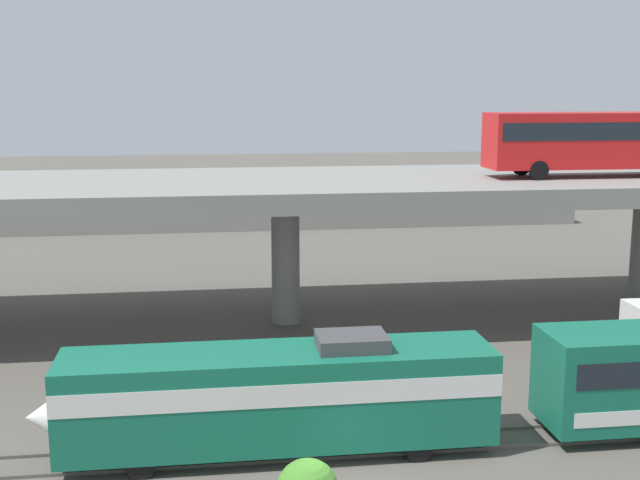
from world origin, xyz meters
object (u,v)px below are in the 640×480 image
parked_car_2 (1,201)px  parked_car_3 (245,193)px  transit_bus_on_overpass (598,138)px  parked_car_0 (237,197)px  train_locomotive (257,394)px  parked_car_1 (317,190)px

parked_car_2 → parked_car_3: bearing=-172.8°
transit_bus_on_overpass → parked_car_2: (-38.82, 33.90, -7.37)m
parked_car_0 → parked_car_2: same height
train_locomotive → transit_bus_on_overpass: transit_bus_on_overpass is taller
train_locomotive → parked_car_3: bearing=-92.1°
transit_bus_on_overpass → train_locomotive: bearing=37.8°
transit_bus_on_overpass → parked_car_2: size_ratio=2.97×
transit_bus_on_overpass → parked_car_1: 40.22m
parked_car_0 → parked_car_1: (7.94, 4.51, 0.00)m
train_locomotive → parked_car_1: train_locomotive is taller
parked_car_0 → parked_car_3: size_ratio=1.05×
parked_car_0 → parked_car_2: 20.86m
train_locomotive → parked_car_1: (9.06, 53.02, 0.27)m
train_locomotive → parked_car_3: size_ratio=3.79×
parked_car_2 → transit_bus_on_overpass: bearing=138.9°
train_locomotive → parked_car_3: train_locomotive is taller
parked_car_1 → parked_car_3: same height
train_locomotive → transit_bus_on_overpass: size_ratio=1.32×
parked_car_1 → parked_car_2: size_ratio=1.16×
transit_bus_on_overpass → parked_car_3: bearing=-64.9°
parked_car_0 → parked_car_2: size_ratio=1.09×
transit_bus_on_overpass → parked_car_1: size_ratio=2.55×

